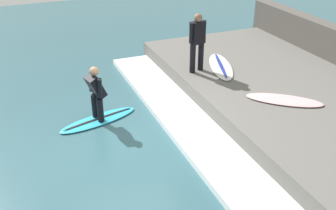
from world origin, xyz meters
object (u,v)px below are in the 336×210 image
at_px(surfboard_waiting_near, 221,66).
at_px(surfer_waiting_near, 197,40).
at_px(surfboard_riding, 99,120).
at_px(surfboard_spare, 284,100).
at_px(surfer_riding, 96,91).

bearing_deg(surfboard_waiting_near, surfer_waiting_near, 178.17).
relative_size(surfboard_riding, surfer_waiting_near, 1.29).
bearing_deg(surfboard_riding, surfboard_spare, -22.02).
distance_m(surfer_riding, surfboard_spare, 4.39).
xyz_separation_m(surfboard_riding, surfer_waiting_near, (2.96, 0.77, 1.38)).
distance_m(surfboard_waiting_near, surfboard_spare, 2.42).
height_order(surfboard_riding, surfboard_waiting_near, surfboard_waiting_near).
height_order(surfboard_waiting_near, surfboard_spare, surfboard_waiting_near).
height_order(surfer_riding, surfer_waiting_near, surfer_waiting_near).
bearing_deg(surfboard_riding, surfer_riding, 180.00).
relative_size(surfboard_riding, surfboard_waiting_near, 0.99).
distance_m(surfer_waiting_near, surfboard_spare, 2.79).
xyz_separation_m(surfboard_riding, surfer_riding, (-0.00, 0.00, 0.77)).
bearing_deg(surfer_riding, surfboard_waiting_near, 11.37).
relative_size(surfer_waiting_near, surfboard_waiting_near, 0.77).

